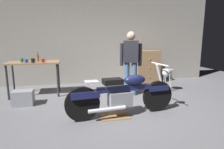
% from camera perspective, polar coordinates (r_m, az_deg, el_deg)
% --- Properties ---
extents(ground_plane, '(12.00, 12.00, 0.00)m').
position_cam_1_polar(ground_plane, '(3.97, 2.36, -11.12)').
color(ground_plane, slate).
extents(back_wall, '(8.00, 0.12, 3.10)m').
position_cam_1_polar(back_wall, '(6.43, -4.28, 11.34)').
color(back_wall, gray).
rests_on(back_wall, ground_plane).
extents(workbench, '(1.30, 0.64, 0.90)m').
position_cam_1_polar(workbench, '(5.27, -22.67, 2.39)').
color(workbench, '#99724C').
rests_on(workbench, ground_plane).
extents(motorcycle, '(2.19, 0.61, 1.00)m').
position_cam_1_polar(motorcycle, '(3.62, 3.48, -5.76)').
color(motorcycle, black).
rests_on(motorcycle, ground_plane).
extents(person_standing, '(0.55, 0.33, 1.67)m').
position_cam_1_polar(person_standing, '(4.92, 5.71, 4.24)').
color(person_standing, '#436482').
rests_on(person_standing, ground_plane).
extents(shop_stool, '(0.32, 0.32, 0.64)m').
position_cam_1_polar(shop_stool, '(5.53, 16.65, 0.09)').
color(shop_stool, '#B2B2B7').
rests_on(shop_stool, ground_plane).
extents(wooden_dresser, '(0.80, 0.47, 1.10)m').
position_cam_1_polar(wooden_dresser, '(6.45, 10.54, 2.27)').
color(wooden_dresser, '#99724C').
rests_on(wooden_dresser, ground_plane).
extents(drip_tray, '(0.56, 0.40, 0.01)m').
position_cam_1_polar(drip_tray, '(3.73, 0.79, -12.49)').
color(drip_tray, olive).
rests_on(drip_tray, ground_plane).
extents(storage_bin, '(0.44, 0.32, 0.34)m').
position_cam_1_polar(storage_bin, '(4.71, -25.42, -6.44)').
color(storage_bin, gray).
rests_on(storage_bin, ground_plane).
extents(mug_black_matte, '(0.12, 0.09, 0.11)m').
position_cam_1_polar(mug_black_matte, '(5.05, -22.93, 3.94)').
color(mug_black_matte, black).
rests_on(mug_black_matte, workbench).
extents(mug_blue_enamel, '(0.12, 0.08, 0.09)m').
position_cam_1_polar(mug_blue_enamel, '(5.13, -24.71, 3.79)').
color(mug_blue_enamel, '#2D51AD').
rests_on(mug_blue_enamel, workbench).
extents(mug_red_diner, '(0.11, 0.08, 0.09)m').
position_cam_1_polar(mug_red_diner, '(5.02, -20.36, 4.00)').
color(mug_red_diner, red).
rests_on(mug_red_diner, workbench).
extents(mug_green_speckled, '(0.12, 0.09, 0.10)m').
position_cam_1_polar(mug_green_speckled, '(5.25, -25.87, 3.92)').
color(mug_green_speckled, '#3D7F4C').
rests_on(mug_green_speckled, workbench).
extents(bottle, '(0.06, 0.06, 0.24)m').
position_cam_1_polar(bottle, '(5.23, -21.69, 4.71)').
color(bottle, olive).
rests_on(bottle, workbench).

